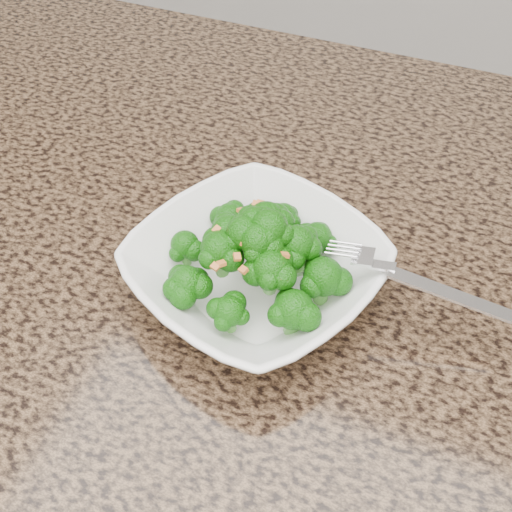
% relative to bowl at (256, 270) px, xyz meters
% --- Properties ---
extents(cabinet, '(1.55, 0.95, 0.87)m').
position_rel_bowl_xyz_m(cabinet, '(-0.14, -0.00, -0.49)').
color(cabinet, '#372616').
rests_on(cabinet, ground).
extents(granite_counter, '(1.64, 1.04, 0.03)m').
position_rel_bowl_xyz_m(granite_counter, '(-0.14, -0.00, -0.04)').
color(granite_counter, brown).
rests_on(granite_counter, cabinet).
extents(bowl, '(0.31, 0.31, 0.06)m').
position_rel_bowl_xyz_m(bowl, '(0.00, 0.00, 0.00)').
color(bowl, white).
rests_on(bowl, granite_counter).
extents(broccoli_pile, '(0.21, 0.21, 0.07)m').
position_rel_bowl_xyz_m(broccoli_pile, '(-0.00, 0.00, 0.06)').
color(broccoli_pile, '#16630B').
rests_on(broccoli_pile, bowl).
extents(garlic_topping, '(0.12, 0.12, 0.01)m').
position_rel_bowl_xyz_m(garlic_topping, '(-0.00, 0.00, 0.10)').
color(garlic_topping, orange).
rests_on(garlic_topping, broccoli_pile).
extents(fork, '(0.20, 0.05, 0.01)m').
position_rel_bowl_xyz_m(fork, '(0.12, 0.02, 0.04)').
color(fork, silver).
rests_on(fork, bowl).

